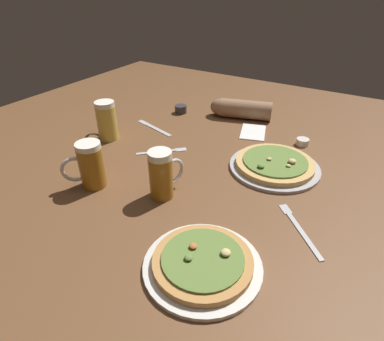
{
  "coord_description": "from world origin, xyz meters",
  "views": [
    {
      "loc": [
        0.49,
        -0.81,
        0.62
      ],
      "look_at": [
        0.0,
        0.0,
        0.02
      ],
      "focal_mm": 30.24,
      "sensor_mm": 36.0,
      "label": 1
    }
  ],
  "objects_px": {
    "pizza_plate_near": "(203,263)",
    "beer_mug_amber": "(162,174)",
    "diner_arm": "(239,109)",
    "fork_spare": "(299,228)",
    "pizza_plate_far": "(275,165)",
    "ramekin_sauce": "(302,142)",
    "ramekin_butter": "(181,109)",
    "beer_mug_dark": "(90,165)",
    "beer_mug_pale": "(106,121)",
    "napkin_folded": "(253,132)",
    "fork_left": "(163,151)",
    "knife_right": "(154,127)"
  },
  "relations": [
    {
      "from": "pizza_plate_far",
      "to": "diner_arm",
      "type": "relative_size",
      "value": 1.09
    },
    {
      "from": "napkin_folded",
      "to": "ramekin_butter",
      "type": "bearing_deg",
      "value": 175.77
    },
    {
      "from": "pizza_plate_far",
      "to": "fork_spare",
      "type": "bearing_deg",
      "value": -58.73
    },
    {
      "from": "pizza_plate_near",
      "to": "beer_mug_pale",
      "type": "xyz_separation_m",
      "value": [
        -0.69,
        0.41,
        0.06
      ]
    },
    {
      "from": "napkin_folded",
      "to": "knife_right",
      "type": "bearing_deg",
      "value": -154.92
    },
    {
      "from": "beer_mug_amber",
      "to": "diner_arm",
      "type": "distance_m",
      "value": 0.71
    },
    {
      "from": "pizza_plate_near",
      "to": "ramekin_butter",
      "type": "xyz_separation_m",
      "value": [
        -0.58,
        0.81,
        0.0
      ]
    },
    {
      "from": "pizza_plate_near",
      "to": "beer_mug_amber",
      "type": "xyz_separation_m",
      "value": [
        -0.25,
        0.19,
        0.06
      ]
    },
    {
      "from": "beer_mug_amber",
      "to": "napkin_folded",
      "type": "distance_m",
      "value": 0.59
    },
    {
      "from": "beer_mug_dark",
      "to": "ramekin_sauce",
      "type": "height_order",
      "value": "beer_mug_dark"
    },
    {
      "from": "pizza_plate_far",
      "to": "beer_mug_pale",
      "type": "xyz_separation_m",
      "value": [
        -0.69,
        -0.13,
        0.06
      ]
    },
    {
      "from": "ramekin_sauce",
      "to": "ramekin_butter",
      "type": "distance_m",
      "value": 0.62
    },
    {
      "from": "beer_mug_pale",
      "to": "knife_right",
      "type": "distance_m",
      "value": 0.22
    },
    {
      "from": "knife_right",
      "to": "ramekin_butter",
      "type": "bearing_deg",
      "value": 88.99
    },
    {
      "from": "pizza_plate_far",
      "to": "beer_mug_pale",
      "type": "bearing_deg",
      "value": -169.6
    },
    {
      "from": "knife_right",
      "to": "fork_spare",
      "type": "height_order",
      "value": "same"
    },
    {
      "from": "napkin_folded",
      "to": "beer_mug_pale",
      "type": "bearing_deg",
      "value": -143.81
    },
    {
      "from": "beer_mug_dark",
      "to": "pizza_plate_far",
      "type": "bearing_deg",
      "value": 40.75
    },
    {
      "from": "beer_mug_amber",
      "to": "knife_right",
      "type": "distance_m",
      "value": 0.52
    },
    {
      "from": "beer_mug_dark",
      "to": "beer_mug_pale",
      "type": "height_order",
      "value": "beer_mug_pale"
    },
    {
      "from": "pizza_plate_near",
      "to": "fork_left",
      "type": "bearing_deg",
      "value": 134.65
    },
    {
      "from": "pizza_plate_near",
      "to": "fork_left",
      "type": "relative_size",
      "value": 1.83
    },
    {
      "from": "ramekin_sauce",
      "to": "knife_right",
      "type": "bearing_deg",
      "value": -163.58
    },
    {
      "from": "beer_mug_dark",
      "to": "knife_right",
      "type": "relative_size",
      "value": 0.7
    },
    {
      "from": "fork_spare",
      "to": "beer_mug_amber",
      "type": "bearing_deg",
      "value": -171.03
    },
    {
      "from": "knife_right",
      "to": "fork_spare",
      "type": "relative_size",
      "value": 1.24
    },
    {
      "from": "beer_mug_dark",
      "to": "diner_arm",
      "type": "relative_size",
      "value": 0.53
    },
    {
      "from": "pizza_plate_near",
      "to": "diner_arm",
      "type": "distance_m",
      "value": 0.95
    },
    {
      "from": "pizza_plate_far",
      "to": "fork_spare",
      "type": "relative_size",
      "value": 1.76
    },
    {
      "from": "diner_arm",
      "to": "fork_left",
      "type": "bearing_deg",
      "value": -103.49
    },
    {
      "from": "beer_mug_amber",
      "to": "ramekin_butter",
      "type": "distance_m",
      "value": 0.7
    },
    {
      "from": "ramekin_sauce",
      "to": "beer_mug_dark",
      "type": "bearing_deg",
      "value": -128.39
    },
    {
      "from": "pizza_plate_near",
      "to": "knife_right",
      "type": "bearing_deg",
      "value": 134.92
    },
    {
      "from": "pizza_plate_far",
      "to": "knife_right",
      "type": "distance_m",
      "value": 0.59
    },
    {
      "from": "fork_spare",
      "to": "diner_arm",
      "type": "height_order",
      "value": "diner_arm"
    },
    {
      "from": "fork_spare",
      "to": "diner_arm",
      "type": "xyz_separation_m",
      "value": [
        -0.47,
        0.64,
        0.04
      ]
    },
    {
      "from": "napkin_folded",
      "to": "diner_arm",
      "type": "xyz_separation_m",
      "value": [
        -0.13,
        0.12,
        0.04
      ]
    },
    {
      "from": "beer_mug_pale",
      "to": "knife_right",
      "type": "height_order",
      "value": "beer_mug_pale"
    },
    {
      "from": "pizza_plate_near",
      "to": "diner_arm",
      "type": "xyz_separation_m",
      "value": [
        -0.31,
        0.9,
        0.03
      ]
    },
    {
      "from": "napkin_folded",
      "to": "fork_left",
      "type": "relative_size",
      "value": 1.01
    },
    {
      "from": "beer_mug_pale",
      "to": "fork_spare",
      "type": "xyz_separation_m",
      "value": [
        0.85,
        -0.15,
        -0.08
      ]
    },
    {
      "from": "pizza_plate_far",
      "to": "beer_mug_dark",
      "type": "distance_m",
      "value": 0.64
    },
    {
      "from": "pizza_plate_far",
      "to": "beer_mug_dark",
      "type": "xyz_separation_m",
      "value": [
        -0.48,
        -0.42,
        0.06
      ]
    },
    {
      "from": "pizza_plate_far",
      "to": "napkin_folded",
      "type": "relative_size",
      "value": 2.02
    },
    {
      "from": "pizza_plate_far",
      "to": "beer_mug_pale",
      "type": "relative_size",
      "value": 1.97
    },
    {
      "from": "ramekin_butter",
      "to": "fork_spare",
      "type": "xyz_separation_m",
      "value": [
        0.75,
        -0.55,
        -0.02
      ]
    },
    {
      "from": "diner_arm",
      "to": "ramekin_sauce",
      "type": "bearing_deg",
      "value": -20.6
    },
    {
      "from": "beer_mug_amber",
      "to": "knife_right",
      "type": "xyz_separation_m",
      "value": [
        -0.33,
        0.4,
        -0.08
      ]
    },
    {
      "from": "pizza_plate_near",
      "to": "fork_spare",
      "type": "xyz_separation_m",
      "value": [
        0.16,
        0.26,
        -0.01
      ]
    },
    {
      "from": "beer_mug_dark",
      "to": "fork_left",
      "type": "xyz_separation_m",
      "value": [
        0.06,
        0.31,
        -0.07
      ]
    }
  ]
}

